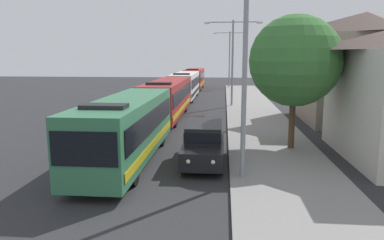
# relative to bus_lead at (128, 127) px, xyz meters

# --- Properties ---
(bus_lead) EXTENTS (2.58, 10.96, 3.21)m
(bus_lead) POSITION_rel_bus_lead_xyz_m (0.00, 0.00, 0.00)
(bus_lead) COLOR #33724C
(bus_lead) RESTS_ON ground_plane
(bus_second_in_line) EXTENTS (2.58, 12.39, 3.21)m
(bus_second_in_line) POSITION_rel_bus_lead_xyz_m (0.00, 12.20, 0.00)
(bus_second_in_line) COLOR maroon
(bus_second_in_line) RESTS_ON ground_plane
(bus_middle) EXTENTS (2.58, 11.90, 3.21)m
(bus_middle) POSITION_rel_bus_lead_xyz_m (0.00, 25.75, 0.00)
(bus_middle) COLOR silver
(bus_middle) RESTS_ON ground_plane
(bus_fourth_in_line) EXTENTS (2.58, 10.58, 3.21)m
(bus_fourth_in_line) POSITION_rel_bus_lead_xyz_m (-0.00, 38.63, -0.00)
(bus_fourth_in_line) COLOR maroon
(bus_fourth_in_line) RESTS_ON ground_plane
(white_suv) EXTENTS (1.86, 5.02, 1.90)m
(white_suv) POSITION_rel_bus_lead_xyz_m (3.70, -0.06, -0.66)
(white_suv) COLOR black
(white_suv) RESTS_ON ground_plane
(streetlamp_near) EXTENTS (6.48, 0.28, 8.80)m
(streetlamp_near) POSITION_rel_bus_lead_xyz_m (5.40, -2.36, 3.85)
(streetlamp_near) COLOR gray
(streetlamp_near) RESTS_ON sidewalk
(streetlamp_mid) EXTENTS (5.61, 0.28, 8.35)m
(streetlamp_mid) POSITION_rel_bus_lead_xyz_m (5.40, 19.38, 3.54)
(streetlamp_mid) COLOR gray
(streetlamp_mid) RESTS_ON sidewalk
(streetlamp_far) EXTENTS (5.18, 0.28, 8.69)m
(streetlamp_far) POSITION_rel_bus_lead_xyz_m (5.40, 41.13, 3.69)
(streetlamp_far) COLOR gray
(streetlamp_far) RESTS_ON sidewalk
(roadside_tree) EXTENTS (4.75, 4.75, 7.02)m
(roadside_tree) POSITION_rel_bus_lead_xyz_m (8.25, 2.61, 3.10)
(roadside_tree) COLOR #4C3823
(roadside_tree) RESTS_ON sidewalk
(house_distant_gabled) EXTENTS (9.02, 8.69, 8.29)m
(house_distant_gabled) POSITION_rel_bus_lead_xyz_m (15.12, 11.96, 2.52)
(house_distant_gabled) COLOR gray
(house_distant_gabled) RESTS_ON ground_plane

